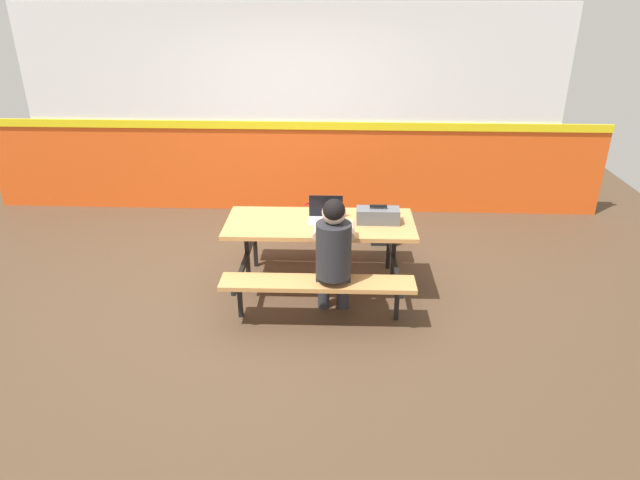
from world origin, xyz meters
TOP-DOWN VIEW (x-y plane):
  - ground_plane at (0.00, 0.00)m, footprint 10.00×10.00m
  - accent_backdrop at (0.00, 2.22)m, footprint 8.00×0.14m
  - picnic_table_main at (0.46, 0.00)m, footprint 1.79×1.57m
  - student_nearer at (0.60, -0.56)m, footprint 0.36×0.53m
  - laptop_silver at (0.51, 0.04)m, footprint 0.32×0.22m
  - toolbox_grey at (1.00, 0.01)m, footprint 0.40×0.18m
  - backpack_dark at (1.16, 1.16)m, footprint 0.30×0.22m
  - tote_bag_bright at (0.31, 1.25)m, footprint 0.34×0.21m

SIDE VIEW (x-z plane):
  - ground_plane at x=0.00m, z-range -0.02..0.00m
  - tote_bag_bright at x=0.31m, z-range -0.02..0.41m
  - backpack_dark at x=1.16m, z-range 0.00..0.44m
  - picnic_table_main at x=0.46m, z-range 0.20..0.94m
  - student_nearer at x=0.60m, z-range 0.10..1.31m
  - laptop_silver at x=0.51m, z-range 0.67..0.90m
  - toolbox_grey at x=1.00m, z-range 0.72..0.90m
  - accent_backdrop at x=0.00m, z-range -0.05..2.55m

